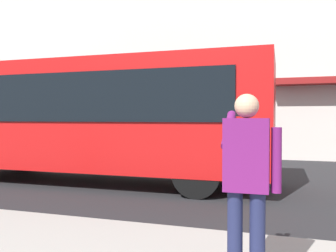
% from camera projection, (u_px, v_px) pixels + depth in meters
% --- Properties ---
extents(ground_plane, '(60.00, 60.00, 0.00)m').
position_uv_depth(ground_plane, '(206.00, 188.00, 8.30)').
color(ground_plane, '#232326').
extents(building_facade_far, '(28.00, 1.55, 12.00)m').
position_uv_depth(building_facade_far, '(240.00, 12.00, 14.63)').
color(building_facade_far, beige).
rests_on(building_facade_far, ground_plane).
extents(red_bus, '(9.05, 2.54, 3.08)m').
position_uv_depth(red_bus, '(92.00, 116.00, 9.15)').
color(red_bus, red).
rests_on(red_bus, ground_plane).
extents(pedestrian_photographer, '(0.53, 0.52, 1.70)m').
position_uv_depth(pedestrian_photographer, '(247.00, 172.00, 3.22)').
color(pedestrian_photographer, '#1E2347').
rests_on(pedestrian_photographer, sidewalk_curb).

